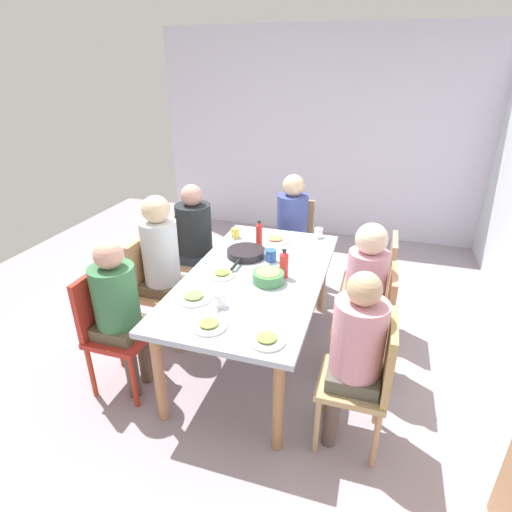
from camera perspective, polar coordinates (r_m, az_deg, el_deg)
ground_plane at (r=3.47m, az=-0.00°, el=-13.40°), size 6.82×6.82×0.00m
wall_left at (r=5.61m, az=9.21°, el=16.11°), size 0.12×4.31×2.60m
dining_table at (r=3.10m, az=-0.00°, el=-3.82°), size 1.84×0.99×0.74m
chair_0 at (r=3.50m, az=-13.82°, el=-3.78°), size 0.40×0.40×0.90m
person_0 at (r=3.34m, az=-12.92°, el=-0.30°), size 0.30×0.30×1.27m
chair_1 at (r=2.57m, az=15.24°, el=-15.86°), size 0.40×0.40×0.90m
person_1 at (r=2.45m, az=13.61°, el=-12.11°), size 0.30×0.30×1.18m
chair_2 at (r=3.97m, az=-9.43°, el=0.30°), size 0.40×0.40×0.90m
person_2 at (r=3.85m, az=-8.45°, el=2.99°), size 0.33×0.33×1.20m
chair_3 at (r=4.30m, az=5.17°, el=2.54°), size 0.40×0.40×0.90m
person_3 at (r=4.14m, az=5.01°, el=4.79°), size 0.31×0.31×1.20m
chair_4 at (r=3.60m, az=16.41°, el=-3.20°), size 0.40×0.40×0.90m
chair_5 at (r=3.07m, az=-19.57°, el=-9.02°), size 0.40×0.40×0.90m
person_5 at (r=2.93m, az=-18.63°, el=-6.46°), size 0.30×0.30×1.16m
chair_6 at (r=3.07m, az=15.93°, el=-8.47°), size 0.40×0.40×0.90m
person_6 at (r=2.95m, az=14.68°, el=-4.66°), size 0.30×0.30×1.23m
plate_0 at (r=2.36m, az=1.51°, el=-11.50°), size 0.22×0.22×0.04m
plate_1 at (r=3.63m, az=2.72°, el=2.30°), size 0.24×0.24×0.04m
plate_2 at (r=2.49m, az=-6.57°, el=-9.49°), size 0.22×0.22×0.04m
plate_3 at (r=2.78m, az=-8.64°, el=-5.64°), size 0.24×0.24×0.04m
plate_4 at (r=3.05m, az=-4.74°, el=-2.47°), size 0.20×0.20×0.04m
bowl_0 at (r=2.93m, az=1.72°, el=-2.80°), size 0.23×0.23×0.10m
serving_pan at (r=3.32m, az=-1.44°, el=0.41°), size 0.49×0.31×0.06m
cup_0 at (r=3.69m, az=-2.89°, el=3.21°), size 0.11×0.08×0.09m
cup_1 at (r=2.66m, az=-5.12°, el=-6.08°), size 0.11×0.08×0.09m
cup_2 at (r=3.24m, az=2.08°, el=0.06°), size 0.12×0.09×0.10m
cup_3 at (r=3.73m, az=8.68°, el=3.20°), size 0.11×0.08×0.08m
bottle_0 at (r=2.98m, az=3.91°, el=-1.14°), size 0.07×0.07×0.22m
bottle_1 at (r=3.48m, az=0.44°, el=3.01°), size 0.06×0.06×0.23m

